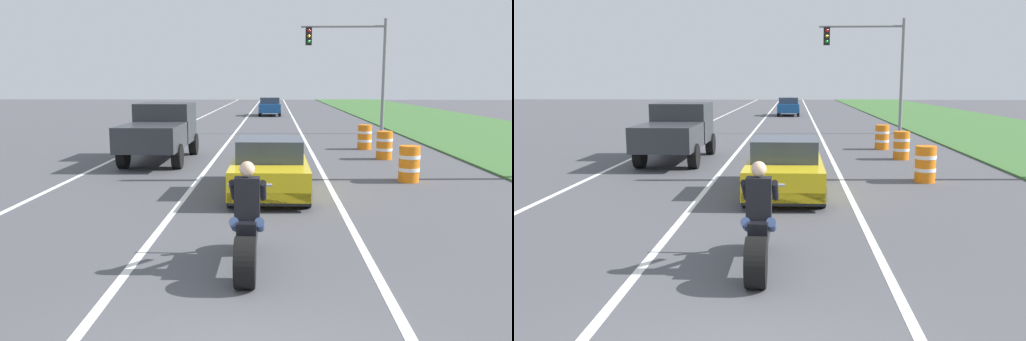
{
  "view_description": "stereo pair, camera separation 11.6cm",
  "coord_description": "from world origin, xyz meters",
  "views": [
    {
      "loc": [
        0.32,
        -3.89,
        2.71
      ],
      "look_at": [
        -0.03,
        6.17,
        1.0
      ],
      "focal_mm": 36.43,
      "sensor_mm": 36.0,
      "label": 1
    },
    {
      "loc": [
        0.44,
        -3.89,
        2.71
      ],
      "look_at": [
        -0.03,
        6.17,
        1.0
      ],
      "focal_mm": 36.43,
      "sensor_mm": 36.0,
      "label": 2
    }
  ],
  "objects": [
    {
      "name": "traffic_light_mast_near",
      "position": [
        4.75,
        24.2,
        3.99
      ],
      "size": [
        4.49,
        0.34,
        6.0
      ],
      "color": "gray",
      "rests_on": "ground"
    },
    {
      "name": "construction_barrel_far",
      "position": [
        4.05,
        17.47,
        0.5
      ],
      "size": [
        0.58,
        0.58,
        1.0
      ],
      "color": "orange",
      "rests_on": "ground"
    },
    {
      "name": "construction_barrel_nearest",
      "position": [
        4.05,
        10.35,
        0.5
      ],
      "size": [
        0.58,
        0.58,
        1.0
      ],
      "color": "orange",
      "rests_on": "ground"
    },
    {
      "name": "lane_stripe_left_solid",
      "position": [
        -5.4,
        20.0,
        0.0
      ],
      "size": [
        0.14,
        120.0,
        0.01
      ],
      "primitive_type": "cube",
      "color": "white",
      "rests_on": "ground"
    },
    {
      "name": "motorcycle_with_rider",
      "position": [
        -0.05,
        3.3,
        0.59
      ],
      "size": [
        0.7,
        2.21,
        1.62
      ],
      "color": "black",
      "rests_on": "ground"
    },
    {
      "name": "distant_car_far_ahead",
      "position": [
        -0.02,
        39.4,
        0.77
      ],
      "size": [
        1.8,
        4.0,
        1.5
      ],
      "color": "#194C8C",
      "rests_on": "ground"
    },
    {
      "name": "sports_car_yellow",
      "position": [
        0.22,
        8.8,
        0.63
      ],
      "size": [
        1.84,
        4.3,
        1.37
      ],
      "color": "yellow",
      "rests_on": "ground"
    },
    {
      "name": "lane_stripe_right_solid",
      "position": [
        1.8,
        20.0,
        0.0
      ],
      "size": [
        0.14,
        120.0,
        0.01
      ],
      "primitive_type": "cube",
      "color": "white",
      "rests_on": "ground"
    },
    {
      "name": "pickup_truck_left_lane_dark_grey",
      "position": [
        -3.6,
        13.94,
        1.11
      ],
      "size": [
        2.02,
        4.8,
        1.98
      ],
      "color": "#2D3035",
      "rests_on": "ground"
    },
    {
      "name": "construction_barrel_mid",
      "position": [
        4.27,
        14.66,
        0.5
      ],
      "size": [
        0.58,
        0.58,
        1.0
      ],
      "color": "orange",
      "rests_on": "ground"
    },
    {
      "name": "lane_stripe_centre_dashed",
      "position": [
        -1.8,
        20.0,
        0.0
      ],
      "size": [
        0.14,
        120.0,
        0.01
      ],
      "primitive_type": "cube",
      "color": "white",
      "rests_on": "ground"
    }
  ]
}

